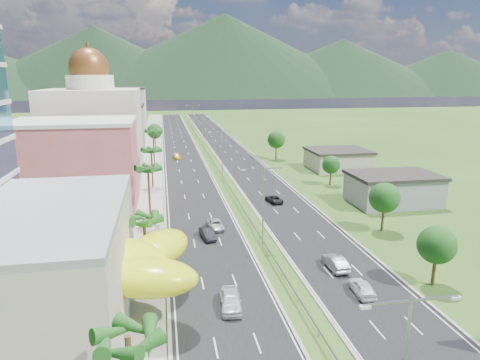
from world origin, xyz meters
TOP-DOWN VIEW (x-y plane):
  - ground at (0.00, 0.00)m, footprint 500.00×500.00m
  - road_left at (-7.50, 90.00)m, footprint 11.00×260.00m
  - road_right at (7.50, 90.00)m, footprint 11.00×260.00m
  - sidewalk_left at (-17.00, 90.00)m, footprint 7.00×260.00m
  - median_guardrail at (0.00, 71.99)m, footprint 0.10×216.06m
  - streetlight_median_b at (0.00, 10.00)m, footprint 6.04×0.25m
  - streetlight_median_c at (0.00, 50.00)m, footprint 6.04×0.25m
  - streetlight_median_d at (0.00, 95.00)m, footprint 6.04×0.25m
  - streetlight_median_e at (0.00, 140.00)m, footprint 6.04×0.25m
  - lime_canopy at (-20.00, -4.00)m, footprint 18.00×15.00m
  - pink_shophouse at (-28.00, 32.00)m, footprint 20.00×15.00m
  - domed_building at (-28.00, 55.00)m, footprint 20.00×20.00m
  - midrise_grey at (-27.00, 80.00)m, footprint 16.00×15.00m
  - midrise_beige at (-27.00, 102.00)m, footprint 16.00×15.00m
  - midrise_white at (-27.00, 125.00)m, footprint 16.00×15.00m
  - shed_near at (28.00, 25.00)m, footprint 15.00×10.00m
  - shed_far at (30.00, 55.00)m, footprint 14.00×12.00m
  - palm_tree_a at (-15.50, -22.00)m, footprint 3.60×3.60m
  - palm_tree_b at (-15.50, 2.00)m, footprint 3.60×3.60m
  - palm_tree_c at (-15.50, 22.00)m, footprint 3.60×3.60m
  - palm_tree_d at (-15.50, 45.00)m, footprint 3.60×3.60m
  - palm_tree_e at (-15.50, 70.00)m, footprint 3.60×3.60m
  - leafy_tree_lfar at (-15.50, 95.00)m, footprint 4.90×4.90m
  - leafy_tree_ra at (16.00, -5.00)m, footprint 4.20×4.20m
  - leafy_tree_rb at (19.00, 12.00)m, footprint 4.55×4.55m
  - leafy_tree_rc at (22.00, 40.00)m, footprint 3.85×3.85m
  - leafy_tree_rd at (18.00, 70.00)m, footprint 4.90×4.90m
  - mountain_ridge at (60.00, 450.00)m, footprint 860.00×140.00m
  - car_white_near_left at (-7.03, -5.82)m, footprint 2.46×5.19m
  - car_dark_left at (-7.30, 13.50)m, footprint 2.24×4.67m
  - car_silver_mid_left at (-5.68, 17.32)m, footprint 2.57×4.86m
  - car_yellow_far_left at (-9.25, 75.88)m, footprint 2.11×4.54m
  - car_white_near_right at (7.24, -5.54)m, footprint 2.18×4.71m
  - car_silver_right at (6.87, 0.86)m, footprint 1.93×5.01m
  - car_dark_far_right at (6.72, 29.42)m, footprint 2.81×4.86m
  - motorcycle at (-12.30, 0.43)m, footprint 0.67×1.90m

SIDE VIEW (x-z plane):
  - ground at x=0.00m, z-range 0.00..0.00m
  - mountain_ridge at x=60.00m, z-range -45.00..45.00m
  - road_left at x=-7.50m, z-range 0.00..0.04m
  - road_right at x=7.50m, z-range 0.00..0.04m
  - sidewalk_left at x=-17.00m, z-range 0.00..0.12m
  - median_guardrail at x=0.00m, z-range 0.24..1.00m
  - motorcycle at x=-12.30m, z-range 0.04..1.24m
  - car_dark_far_right at x=6.72m, z-range 0.04..1.31m
  - car_yellow_far_left at x=-9.25m, z-range 0.04..1.32m
  - car_silver_mid_left at x=-5.68m, z-range 0.04..1.34m
  - car_dark_left at x=-7.30m, z-range 0.04..1.52m
  - car_white_near_right at x=7.24m, z-range 0.04..1.60m
  - car_silver_right at x=6.87m, z-range 0.04..1.67m
  - car_white_near_left at x=-7.03m, z-range 0.04..1.75m
  - shed_far at x=30.00m, z-range 0.00..4.40m
  - shed_near at x=28.00m, z-range 0.00..5.00m
  - leafy_tree_rc at x=22.00m, z-range 1.21..7.54m
  - leafy_tree_ra at x=16.00m, z-range 1.33..8.23m
  - lime_canopy at x=-20.00m, z-range 1.29..8.69m
  - leafy_tree_rb at x=19.00m, z-range 1.44..8.92m
  - leafy_tree_lfar at x=-15.50m, z-range 1.55..9.60m
  - leafy_tree_rd at x=18.00m, z-range 1.55..9.60m
  - midrise_beige at x=-27.00m, z-range 0.00..13.00m
  - streetlight_median_b at x=0.00m, z-range 1.25..12.25m
  - streetlight_median_c at x=0.00m, z-range 1.25..12.25m
  - streetlight_median_d at x=0.00m, z-range 1.25..12.25m
  - streetlight_median_e at x=0.00m, z-range 1.25..12.25m
  - palm_tree_b at x=-15.50m, z-range 3.01..11.11m
  - pink_shophouse at x=-28.00m, z-range 0.00..15.00m
  - palm_tree_d at x=-15.50m, z-range 3.24..11.84m
  - midrise_grey at x=-27.00m, z-range 0.00..16.00m
  - palm_tree_a at x=-15.50m, z-range 3.47..12.57m
  - palm_tree_e at x=-15.50m, z-range 3.61..13.01m
  - palm_tree_c at x=-15.50m, z-range 3.70..13.30m
  - midrise_white at x=-27.00m, z-range 0.00..18.00m
  - domed_building at x=-28.00m, z-range -3.00..25.70m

